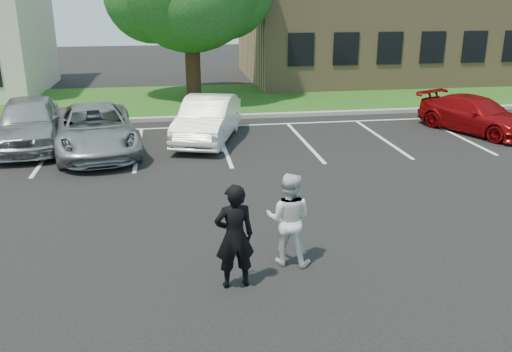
% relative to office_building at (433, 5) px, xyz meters
% --- Properties ---
extents(ground_plane, '(90.00, 90.00, 0.00)m').
position_rel_office_building_xyz_m(ground_plane, '(-14.00, -21.99, -4.16)').
color(ground_plane, black).
rests_on(ground_plane, ground).
extents(curb, '(40.00, 0.30, 0.15)m').
position_rel_office_building_xyz_m(curb, '(-14.00, -9.99, -4.08)').
color(curb, gray).
rests_on(curb, ground).
extents(grass_strip, '(44.00, 8.00, 0.08)m').
position_rel_office_building_xyz_m(grass_strip, '(-14.00, -5.99, -4.12)').
color(grass_strip, '#264C0F').
rests_on(grass_strip, ground).
extents(stall_lines, '(34.00, 5.36, 0.01)m').
position_rel_office_building_xyz_m(stall_lines, '(-12.60, -13.04, -4.15)').
color(stall_lines, silver).
rests_on(stall_lines, ground).
extents(office_building, '(22.40, 10.40, 8.30)m').
position_rel_office_building_xyz_m(office_building, '(0.00, 0.00, 0.00)').
color(office_building, '#957853').
rests_on(office_building, ground).
extents(man_black_suit, '(0.72, 0.51, 1.88)m').
position_rel_office_building_xyz_m(man_black_suit, '(-14.72, -23.19, -3.22)').
color(man_black_suit, black).
rests_on(man_black_suit, ground).
extents(man_white_shirt, '(1.06, 0.95, 1.78)m').
position_rel_office_building_xyz_m(man_white_shirt, '(-13.63, -22.50, -3.27)').
color(man_white_shirt, silver).
rests_on(man_white_shirt, ground).
extents(car_silver_west, '(2.61, 5.11, 1.67)m').
position_rel_office_building_xyz_m(car_silver_west, '(-20.28, -13.23, -3.33)').
color(car_silver_west, '#A0A1A5').
rests_on(car_silver_west, ground).
extents(car_silver_minivan, '(3.32, 5.64, 1.47)m').
position_rel_office_building_xyz_m(car_silver_minivan, '(-18.08, -14.15, -3.42)').
color(car_silver_minivan, '#96999D').
rests_on(car_silver_minivan, ground).
extents(car_white_sedan, '(2.82, 4.81, 1.50)m').
position_rel_office_building_xyz_m(car_white_sedan, '(-14.45, -13.32, -3.41)').
color(car_white_sedan, white).
rests_on(car_white_sedan, ground).
extents(car_red_compact, '(3.43, 4.77, 1.28)m').
position_rel_office_building_xyz_m(car_red_compact, '(-4.71, -13.65, -3.52)').
color(car_red_compact, maroon).
rests_on(car_red_compact, ground).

